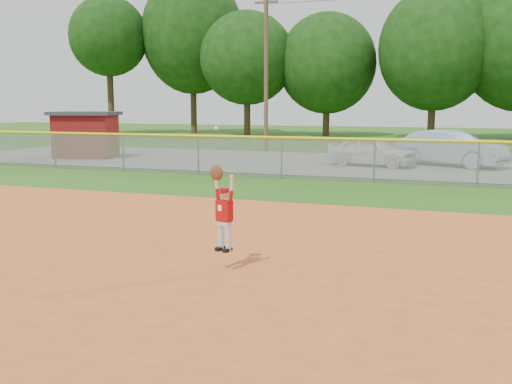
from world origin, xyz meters
TOP-DOWN VIEW (x-y plane):
  - ground at (0.00, 0.00)m, footprint 120.00×120.00m
  - clay_infield at (0.00, -3.00)m, footprint 24.00×16.00m
  - parking_strip at (0.00, 16.00)m, footprint 44.00×10.00m
  - car_white_a at (-0.87, 15.28)m, footprint 4.11×2.45m
  - car_blue at (2.34, 16.41)m, footprint 4.98×3.44m
  - utility_shed at (-14.99, 14.43)m, footprint 3.61×3.12m
  - outfield_fence at (0.00, 10.00)m, footprint 40.06×0.10m
  - power_lines at (1.00, 22.00)m, footprint 19.40×0.24m
  - tree_line at (0.96, 37.90)m, footprint 62.37×13.00m
  - ballplayer at (-0.76, -1.49)m, footprint 0.46×0.26m

SIDE VIEW (x-z plane):
  - ground at x=0.00m, z-range 0.00..0.00m
  - parking_strip at x=0.00m, z-range 0.00..0.03m
  - clay_infield at x=0.00m, z-range 0.00..0.04m
  - car_white_a at x=-0.87m, z-range 0.03..1.34m
  - car_blue at x=2.34m, z-range 0.03..1.58m
  - outfield_fence at x=0.00m, z-range 0.11..1.66m
  - ballplayer at x=-0.76m, z-range 0.05..2.04m
  - utility_shed at x=-14.99m, z-range 0.02..2.35m
  - power_lines at x=1.00m, z-range 0.18..9.18m
  - tree_line at x=0.96m, z-range 0.32..14.75m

